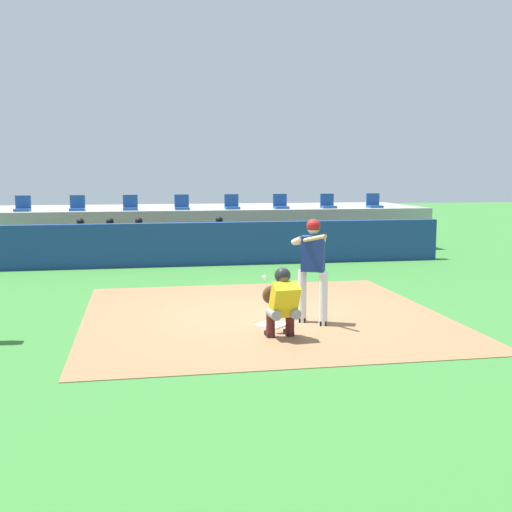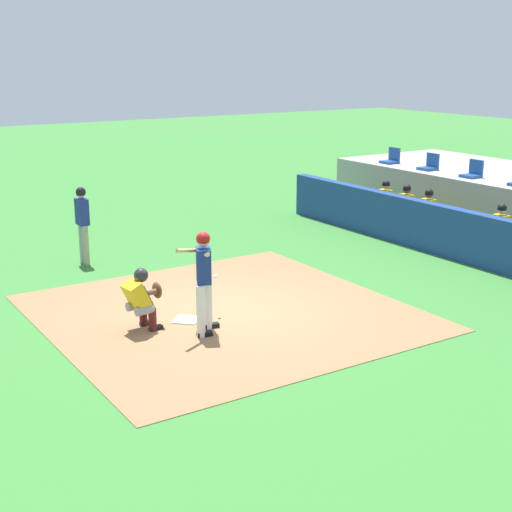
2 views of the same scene
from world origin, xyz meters
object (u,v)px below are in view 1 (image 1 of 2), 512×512
catcher_crouched (282,300)px  stadium_seat_0 (23,207)px  stadium_seat_1 (77,206)px  stadium_seat_6 (328,204)px  home_plate (272,325)px  stadium_seat_4 (232,205)px  batter_at_plate (312,264)px  dugout_player_0 (81,240)px  dugout_player_2 (139,239)px  stadium_seat_5 (281,204)px  dugout_player_1 (110,240)px  stadium_seat_7 (374,204)px  dugout_player_3 (220,238)px  stadium_seat_3 (182,205)px  stadium_seat_2 (130,206)px

catcher_crouched → stadium_seat_0: stadium_seat_0 is taller
stadium_seat_1 → stadium_seat_6: 8.13m
stadium_seat_1 → stadium_seat_6: same height
home_plate → stadium_seat_4: size_ratio=0.92×
home_plate → stadium_seat_1: (-4.06, 10.18, 1.51)m
batter_at_plate → dugout_player_0: batter_at_plate is taller
catcher_crouched → dugout_player_2: dugout_player_2 is taller
home_plate → stadium_seat_4: bearing=85.4°
stadium_seat_6 → dugout_player_0: bearing=-165.5°
batter_at_plate → stadium_seat_5: (1.75, 10.18, 0.50)m
home_plate → stadium_seat_5: 10.58m
catcher_crouched → dugout_player_1: size_ratio=1.41×
dugout_player_0 → stadium_seat_5: bearing=18.0°
stadium_seat_1 → stadium_seat_5: bearing=0.0°
stadium_seat_0 → stadium_seat_4: (6.50, 0.00, 0.00)m
batter_at_plate → stadium_seat_7: 11.35m
stadium_seat_1 → stadium_seat_4: (4.88, 0.00, 0.00)m
batter_at_plate → dugout_player_3: batter_at_plate is taller
stadium_seat_4 → stadium_seat_7: 4.88m
dugout_player_0 → stadium_seat_6: size_ratio=2.71×
catcher_crouched → stadium_seat_7: bearing=62.6°
home_plate → catcher_crouched: size_ratio=0.24×
stadium_seat_0 → stadium_seat_7: size_ratio=1.00×
dugout_player_2 → stadium_seat_0: (-3.50, 2.03, 0.86)m
dugout_player_0 → stadium_seat_1: stadium_seat_1 is taller
batter_at_plate → stadium_seat_5: stadium_seat_5 is taller
stadium_seat_1 → dugout_player_2: bearing=-47.3°
stadium_seat_0 → home_plate: bearing=-60.8°
catcher_crouched → stadium_seat_6: 11.79m
dugout_player_1 → batter_at_plate: bearing=-65.6°
stadium_seat_1 → catcher_crouched: bearing=-69.9°
catcher_crouched → stadium_seat_6: size_ratio=3.83×
catcher_crouched → stadium_seat_6: (4.09, 11.02, 0.93)m
dugout_player_3 → stadium_seat_1: bearing=154.2°
stadium_seat_0 → stadium_seat_7: same height
dugout_player_1 → stadium_seat_6: bearing=16.1°
home_plate → stadium_seat_3: 10.32m
stadium_seat_0 → stadium_seat_6: same height
dugout_player_1 → stadium_seat_3: 3.11m
stadium_seat_5 → stadium_seat_6: (1.63, 0.00, 0.00)m
dugout_player_0 → dugout_player_2: same height
home_plate → stadium_seat_1: stadium_seat_1 is taller
stadium_seat_3 → stadium_seat_6: (4.88, 0.00, 0.00)m
dugout_player_0 → stadium_seat_1: size_ratio=2.71×
stadium_seat_0 → stadium_seat_1: 1.62m
stadium_seat_2 → stadium_seat_7: size_ratio=1.00×
batter_at_plate → dugout_player_0: size_ratio=1.39×
home_plate → stadium_seat_7: (5.69, 10.18, 1.51)m
batter_at_plate → stadium_seat_7: (5.00, 10.18, 0.50)m
dugout_player_1 → stadium_seat_4: bearing=28.1°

